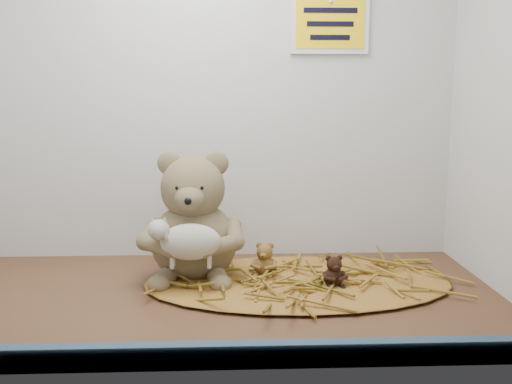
{
  "coord_description": "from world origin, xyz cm",
  "views": [
    {
      "loc": [
        7.25,
        -106.28,
        39.15
      ],
      "look_at": [
        11.81,
        3.69,
        20.13
      ],
      "focal_mm": 40.0,
      "sensor_mm": 36.0,
      "label": 1
    }
  ],
  "objects_px": {
    "toy_lamb": "(191,242)",
    "mini_teddy_tan": "(265,258)",
    "main_teddy": "(194,215)",
    "mini_teddy_brown": "(334,269)"
  },
  "relations": [
    {
      "from": "main_teddy",
      "to": "mini_teddy_tan",
      "type": "xyz_separation_m",
      "value": [
        0.15,
        -0.02,
        -0.09
      ]
    },
    {
      "from": "mini_teddy_brown",
      "to": "toy_lamb",
      "type": "bearing_deg",
      "value": 175.53
    },
    {
      "from": "toy_lamb",
      "to": "mini_teddy_brown",
      "type": "distance_m",
      "value": 0.29
    },
    {
      "from": "mini_teddy_tan",
      "to": "mini_teddy_brown",
      "type": "xyz_separation_m",
      "value": [
        0.13,
        -0.08,
        -0.0
      ]
    },
    {
      "from": "toy_lamb",
      "to": "mini_teddy_tan",
      "type": "xyz_separation_m",
      "value": [
        0.15,
        0.08,
        -0.06
      ]
    },
    {
      "from": "main_teddy",
      "to": "mini_teddy_tan",
      "type": "distance_m",
      "value": 0.18
    },
    {
      "from": "toy_lamb",
      "to": "mini_teddy_tan",
      "type": "bearing_deg",
      "value": 28.23
    },
    {
      "from": "main_teddy",
      "to": "toy_lamb",
      "type": "relative_size",
      "value": 1.75
    },
    {
      "from": "toy_lamb",
      "to": "mini_teddy_tan",
      "type": "distance_m",
      "value": 0.18
    },
    {
      "from": "main_teddy",
      "to": "mini_teddy_brown",
      "type": "bearing_deg",
      "value": -15.6
    }
  ]
}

